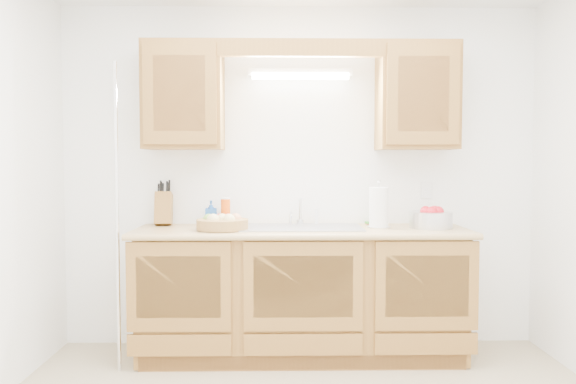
{
  "coord_description": "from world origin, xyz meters",
  "views": [
    {
      "loc": [
        -0.16,
        -2.68,
        1.36
      ],
      "look_at": [
        -0.1,
        0.85,
        1.17
      ],
      "focal_mm": 35.0,
      "sensor_mm": 36.0,
      "label": 1
    }
  ],
  "objects_px": {
    "knife_block": "(164,208)",
    "apple_bowl": "(431,218)",
    "fruit_basket": "(222,223)",
    "paper_towel": "(379,208)"
  },
  "relations": [
    {
      "from": "knife_block",
      "to": "apple_bowl",
      "type": "height_order",
      "value": "knife_block"
    },
    {
      "from": "knife_block",
      "to": "apple_bowl",
      "type": "relative_size",
      "value": 0.87
    },
    {
      "from": "fruit_basket",
      "to": "knife_block",
      "type": "height_order",
      "value": "knife_block"
    },
    {
      "from": "knife_block",
      "to": "paper_towel",
      "type": "xyz_separation_m",
      "value": [
        1.54,
        -0.21,
        0.02
      ]
    },
    {
      "from": "fruit_basket",
      "to": "apple_bowl",
      "type": "xyz_separation_m",
      "value": [
        1.44,
        0.08,
        0.02
      ]
    },
    {
      "from": "fruit_basket",
      "to": "paper_towel",
      "type": "relative_size",
      "value": 1.31
    },
    {
      "from": "knife_block",
      "to": "apple_bowl",
      "type": "distance_m",
      "value": 1.91
    },
    {
      "from": "apple_bowl",
      "to": "fruit_basket",
      "type": "bearing_deg",
      "value": -176.69
    },
    {
      "from": "knife_block",
      "to": "paper_towel",
      "type": "height_order",
      "value": "paper_towel"
    },
    {
      "from": "fruit_basket",
      "to": "paper_towel",
      "type": "xyz_separation_m",
      "value": [
        1.08,
        0.09,
        0.09
      ]
    }
  ]
}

